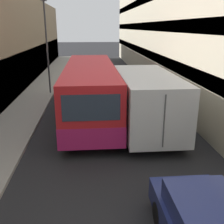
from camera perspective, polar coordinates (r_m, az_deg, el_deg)
The scene contains 6 objects.
ground_plane at distance 15.54m, azimuth -1.42°, elevation -0.03°, with size 150.00×150.00×0.00m, color #232326.
sidewalk_left at distance 15.97m, azimuth -18.77°, elevation -0.25°, with size 2.36×60.00×0.14m.
building_right_apartment at distance 16.01m, azimuth 18.95°, elevation 18.28°, with size 2.40×60.00×10.33m.
bus at distance 14.56m, azimuth -4.72°, elevation 4.94°, with size 2.59×10.51×2.87m.
box_truck at distance 13.30m, azimuth 6.62°, elevation 3.49°, with size 2.46×8.47×2.77m.
street_lamp at distance 19.62m, azimuth -14.26°, elevation 17.30°, with size 0.36×0.80×6.61m.
Camera 1 is at (-0.88, 0.25, 4.83)m, focal length 42.00 mm.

